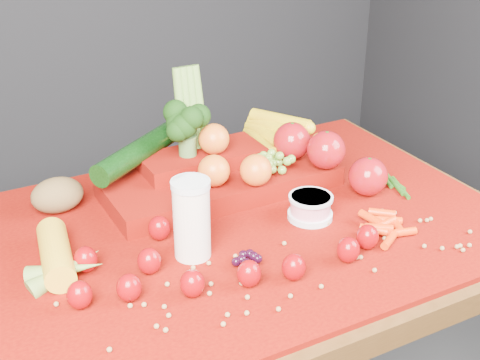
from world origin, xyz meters
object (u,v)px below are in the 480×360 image
table (244,265)px  yogurt_bowl (310,206)px  milk_glass (192,216)px  produce_mound (234,163)px

table → yogurt_bowl: yogurt_bowl is taller
yogurt_bowl → milk_glass: bearing=-177.3°
table → yogurt_bowl: (0.13, -0.05, 0.13)m
milk_glass → yogurt_bowl: milk_glass is taller
yogurt_bowl → produce_mound: produce_mound is taller
produce_mound → table: bearing=-109.9°
produce_mound → milk_glass: bearing=-133.2°
milk_glass → yogurt_bowl: size_ratio=1.67×
milk_glass → table: bearing=23.4°
table → milk_glass: (-0.15, -0.06, 0.19)m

